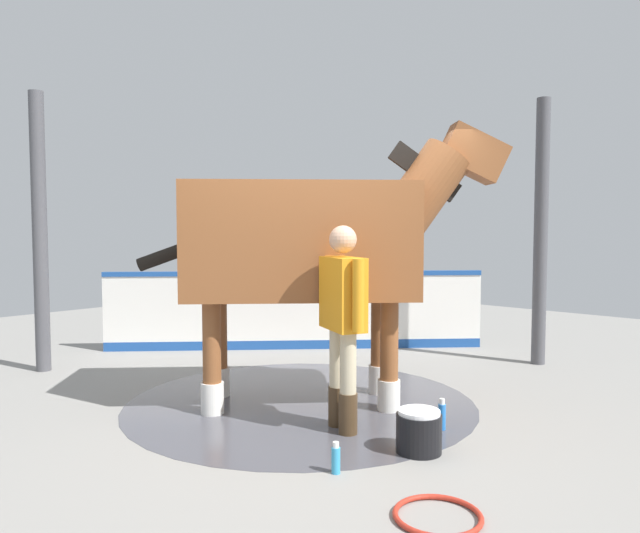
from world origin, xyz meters
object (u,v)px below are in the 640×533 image
Objects in this scene: handler at (343,313)px; horse at (312,242)px; bottle_shampoo at (336,459)px; bottle_spray at (442,416)px; wash_bucket at (419,431)px; hose_coil at (438,515)px.

horse is at bearing -92.86° from handler.
bottle_spray reaches higher than bottle_shampoo.
horse is 1.98m from wash_bucket.
horse is 0.96m from handler.
horse is 2.14m from bottle_shampoo.
handler is at bearing -138.06° from bottle_spray.
wash_bucket is (0.72, -0.00, -0.79)m from handler.
horse is at bearing 150.36° from hose_coil.
bottle_shampoo is at bearing -93.11° from bottle_spray.
horse is 2.77m from hose_coil.
horse is 12.18× the size of bottle_shampoo.
handler is 3.25× the size of hose_coil.
horse reaches higher than wash_bucket.
wash_bucket is at bearing -61.11° from horse.
hose_coil is at bearing 86.26° from handler.
hose_coil is (1.35, -0.78, -0.92)m from handler.
handler is at bearing 127.29° from bottle_shampoo.
handler is at bearing 150.07° from hose_coil.
wash_bucket is 1.30× the size of bottle_spray.
bottle_spray is 1.52m from hose_coil.
hose_coil is (0.83, -0.09, -0.08)m from bottle_shampoo.
horse is at bearing 164.71° from wash_bucket.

